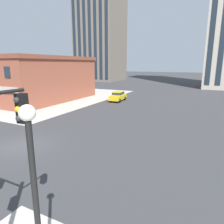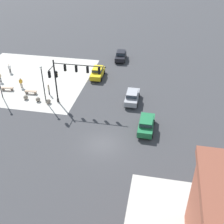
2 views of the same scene
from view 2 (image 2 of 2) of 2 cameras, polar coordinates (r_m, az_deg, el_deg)
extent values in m
plane|color=#38383A|center=(32.07, -1.92, -6.67)|extent=(320.00, 320.00, 0.00)
cube|color=#B7B2A8|center=(48.71, -16.84, 6.77)|extent=(20.00, 19.00, 0.02)
cylinder|color=black|center=(40.41, -11.04, 2.37)|extent=(0.32, 0.32, 0.50)
cylinder|color=black|center=(39.01, -11.50, 6.10)|extent=(0.20, 0.20, 6.41)
cylinder|color=black|center=(36.69, -6.74, 9.56)|extent=(7.10, 0.12, 0.12)
cylinder|color=black|center=(37.22, -12.41, 8.85)|extent=(0.11, 1.80, 0.11)
cube|color=black|center=(37.53, -9.65, 8.95)|extent=(0.28, 0.28, 0.90)
sphere|color=#282828|center=(37.56, -9.61, 9.44)|extent=(0.18, 0.18, 0.18)
sphere|color=orange|center=(37.67, -9.57, 9.05)|extent=(0.18, 0.18, 0.18)
sphere|color=#282828|center=(37.78, -9.53, 8.67)|extent=(0.18, 0.18, 0.18)
cube|color=black|center=(37.04, -7.38, 8.82)|extent=(0.28, 0.28, 0.90)
sphere|color=#282828|center=(37.07, -7.33, 9.32)|extent=(0.18, 0.18, 0.18)
sphere|color=orange|center=(37.18, -7.30, 8.92)|extent=(0.18, 0.18, 0.18)
sphere|color=#282828|center=(37.30, -7.27, 8.53)|extent=(0.18, 0.18, 0.18)
cube|color=black|center=(36.62, -5.05, 8.67)|extent=(0.28, 0.28, 0.90)
sphere|color=#282828|center=(36.64, -5.00, 9.17)|extent=(0.18, 0.18, 0.18)
sphere|color=orange|center=(36.76, -4.98, 8.77)|extent=(0.18, 0.18, 0.18)
sphere|color=#282828|center=(36.87, -4.96, 8.38)|extent=(0.18, 0.18, 0.18)
cube|color=black|center=(36.25, -2.67, 8.50)|extent=(0.28, 0.28, 0.90)
sphere|color=#282828|center=(36.27, -2.62, 9.01)|extent=(0.18, 0.18, 0.18)
sphere|color=orange|center=(36.39, -2.61, 8.60)|extent=(0.18, 0.18, 0.18)
sphere|color=#282828|center=(36.51, -2.60, 8.20)|extent=(0.18, 0.18, 0.18)
cube|color=black|center=(38.43, -11.41, 7.63)|extent=(0.28, 0.28, 0.90)
sphere|color=#282828|center=(38.26, -11.23, 7.99)|extent=(0.18, 0.18, 0.18)
sphere|color=orange|center=(38.37, -11.19, 7.62)|extent=(0.18, 0.18, 0.18)
sphere|color=#282828|center=(38.49, -11.14, 7.24)|extent=(0.18, 0.18, 0.18)
cube|color=black|center=(36.78, -12.76, 7.56)|extent=(0.28, 0.28, 0.90)
sphere|color=#282828|center=(36.80, -12.72, 8.06)|extent=(0.18, 0.18, 0.18)
sphere|color=orange|center=(36.92, -12.67, 7.66)|extent=(0.18, 0.18, 0.18)
sphere|color=#282828|center=(37.03, -12.62, 7.27)|extent=(0.18, 0.18, 0.18)
sphere|color=gray|center=(40.32, -12.96, 2.17)|extent=(0.66, 0.66, 0.66)
sphere|color=gray|center=(41.14, -14.99, 2.53)|extent=(0.66, 0.66, 0.66)
sphere|color=gray|center=(42.18, -17.34, 2.92)|extent=(0.66, 0.66, 0.66)
cube|color=#9E7F66|center=(43.37, -16.39, 4.13)|extent=(1.82, 0.56, 0.10)
cube|color=#665B51|center=(43.21, -15.49, 3.80)|extent=(0.26, 0.42, 0.39)
cube|color=#665B51|center=(43.77, -17.18, 3.90)|extent=(0.26, 0.42, 0.39)
cube|color=#9E7F66|center=(45.49, -20.75, 4.68)|extent=(1.85, 0.71, 0.10)
cube|color=#665B51|center=(45.32, -19.88, 4.41)|extent=(0.29, 0.44, 0.39)
cube|color=#665B51|center=(45.89, -21.49, 4.41)|extent=(0.29, 0.44, 0.39)
cylinder|color=gray|center=(45.66, -18.24, 5.23)|extent=(0.13, 0.13, 0.77)
cylinder|color=gray|center=(45.69, -18.03, 5.29)|extent=(0.13, 0.13, 0.77)
cube|color=gold|center=(45.39, -18.28, 6.00)|extent=(0.39, 0.38, 0.55)
cylinder|color=gold|center=(45.33, -18.56, 5.95)|extent=(0.09, 0.09, 0.52)
cylinder|color=gold|center=(45.42, -18.01, 6.11)|extent=(0.09, 0.09, 0.52)
sphere|color=brown|center=(45.21, -18.37, 6.46)|extent=(0.21, 0.21, 0.21)
cylinder|color=#333333|center=(48.68, -22.10, 6.20)|extent=(0.13, 0.13, 0.78)
cylinder|color=#333333|center=(48.65, -21.89, 6.23)|extent=(0.13, 0.13, 0.78)
cylinder|color=beige|center=(48.33, -21.90, 6.98)|extent=(0.09, 0.09, 0.53)
cylinder|color=black|center=(51.40, -20.15, 8.03)|extent=(0.13, 0.13, 0.78)
cylinder|color=black|center=(51.34, -20.33, 7.96)|extent=(0.13, 0.13, 0.78)
cube|color=white|center=(51.11, -20.38, 8.67)|extent=(0.36, 0.39, 0.55)
cylinder|color=white|center=(51.18, -20.16, 8.78)|extent=(0.09, 0.09, 0.53)
cylinder|color=white|center=(51.03, -20.62, 8.61)|extent=(0.09, 0.09, 0.53)
sphere|color=beige|center=(50.96, -20.47, 9.09)|extent=(0.21, 0.21, 0.21)
cylinder|color=black|center=(42.54, -12.84, 4.06)|extent=(0.13, 0.13, 0.82)
cylinder|color=black|center=(42.39, -12.76, 3.95)|extent=(0.13, 0.13, 0.82)
cube|color=beige|center=(42.14, -12.92, 4.84)|extent=(0.37, 0.39, 0.58)
cylinder|color=beige|center=(42.32, -13.01, 5.00)|extent=(0.09, 0.09, 0.55)
cylinder|color=beige|center=(41.93, -12.83, 4.74)|extent=(0.09, 0.09, 0.55)
sphere|color=#997051|center=(41.94, -12.99, 5.36)|extent=(0.22, 0.22, 0.22)
cylinder|color=black|center=(39.53, -13.88, 5.20)|extent=(0.14, 0.14, 5.25)
sphere|color=white|center=(38.34, -14.44, 8.90)|extent=(0.36, 0.36, 0.36)
cube|color=#99999E|center=(39.60, 4.16, 3.02)|extent=(1.80, 4.42, 0.76)
cube|color=#99999E|center=(39.14, 4.17, 3.78)|extent=(1.51, 2.13, 0.60)
cube|color=#232D38|center=(39.14, 4.17, 3.78)|extent=(1.55, 2.21, 0.40)
cylinder|color=black|center=(41.05, 3.21, 3.62)|extent=(0.23, 0.64, 0.64)
cylinder|color=black|center=(40.91, 5.54, 3.40)|extent=(0.23, 0.64, 0.64)
cylinder|color=black|center=(38.72, 2.67, 1.66)|extent=(0.23, 0.64, 0.64)
cylinder|color=black|center=(38.57, 5.12, 1.42)|extent=(0.23, 0.64, 0.64)
cube|color=#1E6B3D|center=(34.10, 7.06, -2.70)|extent=(1.82, 4.42, 0.76)
cube|color=#1E6B3D|center=(33.58, 7.11, -1.91)|extent=(1.53, 2.13, 0.60)
cube|color=#232D38|center=(33.58, 7.11, -1.91)|extent=(1.56, 2.22, 0.40)
cylinder|color=black|center=(35.47, 5.90, -1.78)|extent=(0.23, 0.64, 0.64)
cylinder|color=black|center=(35.40, 8.59, -2.08)|extent=(0.23, 0.64, 0.64)
cylinder|color=black|center=(33.28, 5.34, -4.42)|extent=(0.23, 0.64, 0.64)
cylinder|color=black|center=(33.20, 8.21, -4.75)|extent=(0.23, 0.64, 0.64)
cube|color=black|center=(53.37, 1.80, 11.35)|extent=(1.99, 4.49, 0.76)
cube|color=black|center=(53.26, 1.84, 12.09)|extent=(1.60, 2.19, 0.60)
cube|color=#232D38|center=(53.26, 1.84, 12.09)|extent=(1.64, 2.28, 0.40)
cylinder|color=black|center=(52.18, 2.55, 10.36)|extent=(0.25, 0.65, 0.64)
cylinder|color=black|center=(52.35, 0.70, 10.47)|extent=(0.25, 0.65, 0.64)
cylinder|color=black|center=(54.70, 2.85, 11.46)|extent=(0.25, 0.65, 0.64)
cylinder|color=black|center=(54.86, 1.08, 11.56)|extent=(0.25, 0.65, 0.64)
cube|color=gold|center=(46.61, -2.98, 7.95)|extent=(1.86, 4.44, 0.76)
cube|color=gold|center=(46.46, -2.96, 8.79)|extent=(1.54, 2.14, 0.60)
cube|color=#232D38|center=(46.46, -2.96, 8.79)|extent=(1.58, 2.23, 0.40)
cylinder|color=black|center=(45.41, -2.29, 6.72)|extent=(0.23, 0.64, 0.64)
cylinder|color=black|center=(45.76, -4.36, 6.87)|extent=(0.23, 0.64, 0.64)
cylinder|color=black|center=(47.82, -1.63, 8.16)|extent=(0.23, 0.64, 0.64)
cylinder|color=black|center=(48.15, -3.60, 8.29)|extent=(0.23, 0.64, 0.64)
camera|label=1|loc=(41.90, -17.44, 11.99)|focal=32.90mm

